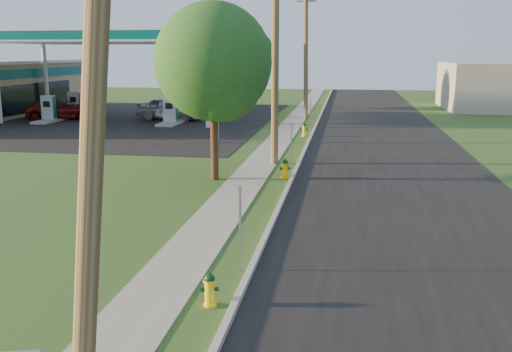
{
  "coord_description": "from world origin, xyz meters",
  "views": [
    {
      "loc": [
        2.53,
        -7.85,
        4.89
      ],
      "look_at": [
        0.0,
        8.0,
        1.4
      ],
      "focal_mm": 40.0,
      "sensor_mm": 36.0,
      "label": 1
    }
  ],
  "objects_px": {
    "car_red": "(63,110)",
    "price_pylon": "(215,42)",
    "utility_pole_mid": "(275,51)",
    "fuel_pump_nw": "(49,112)",
    "fuel_pump_se": "(186,109)",
    "fuel_pump_sw": "(75,107)",
    "tree_lot": "(249,57)",
    "tree_verge": "(215,67)",
    "hydrant_near": "(210,289)",
    "hydrant_far": "(304,130)",
    "hydrant_mid": "(285,169)",
    "utility_pole_near": "(95,59)",
    "car_silver": "(170,109)",
    "fuel_pump_ne": "(170,114)",
    "utility_pole_far": "(306,53)"
  },
  "relations": [
    {
      "from": "fuel_pump_sw",
      "to": "tree_lot",
      "type": "xyz_separation_m",
      "value": [
        12.45,
        8.01,
        3.78
      ]
    },
    {
      "from": "fuel_pump_sw",
      "to": "hydrant_near",
      "type": "xyz_separation_m",
      "value": [
        18.49,
        -31.69,
        -0.38
      ]
    },
    {
      "from": "fuel_pump_se",
      "to": "car_red",
      "type": "relative_size",
      "value": 0.61
    },
    {
      "from": "fuel_pump_nw",
      "to": "hydrant_mid",
      "type": "bearing_deg",
      "value": -40.46
    },
    {
      "from": "utility_pole_mid",
      "to": "car_silver",
      "type": "distance_m",
      "value": 18.93
    },
    {
      "from": "hydrant_far",
      "to": "price_pylon",
      "type": "bearing_deg",
      "value": -145.2
    },
    {
      "from": "hydrant_mid",
      "to": "car_silver",
      "type": "height_order",
      "value": "car_silver"
    },
    {
      "from": "car_red",
      "to": "utility_pole_mid",
      "type": "bearing_deg",
      "value": -154.17
    },
    {
      "from": "car_red",
      "to": "hydrant_mid",
      "type": "bearing_deg",
      "value": -158.11
    },
    {
      "from": "hydrant_near",
      "to": "car_red",
      "type": "xyz_separation_m",
      "value": [
        -18.31,
        29.4,
        0.39
      ]
    },
    {
      "from": "tree_lot",
      "to": "utility_pole_far",
      "type": "bearing_deg",
      "value": -52.13
    },
    {
      "from": "tree_lot",
      "to": "car_red",
      "type": "height_order",
      "value": "tree_lot"
    },
    {
      "from": "utility_pole_mid",
      "to": "fuel_pump_sw",
      "type": "xyz_separation_m",
      "value": [
        -17.9,
        17.0,
        -4.23
      ]
    },
    {
      "from": "fuel_pump_nw",
      "to": "tree_lot",
      "type": "distance_m",
      "value": 17.71
    },
    {
      "from": "tree_lot",
      "to": "hydrant_far",
      "type": "xyz_separation_m",
      "value": [
        6.12,
        -16.33,
        -4.1
      ]
    },
    {
      "from": "utility_pole_mid",
      "to": "hydrant_far",
      "type": "relative_size",
      "value": 11.83
    },
    {
      "from": "utility_pole_mid",
      "to": "hydrant_mid",
      "type": "xyz_separation_m",
      "value": [
        0.79,
        -2.94,
        -4.56
      ]
    },
    {
      "from": "fuel_pump_sw",
      "to": "hydrant_near",
      "type": "distance_m",
      "value": 36.69
    },
    {
      "from": "fuel_pump_se",
      "to": "tree_lot",
      "type": "height_order",
      "value": "tree_lot"
    },
    {
      "from": "utility_pole_far",
      "to": "tree_lot",
      "type": "relative_size",
      "value": 1.36
    },
    {
      "from": "fuel_pump_ne",
      "to": "hydrant_mid",
      "type": "xyz_separation_m",
      "value": [
        9.69,
        -15.94,
        -0.33
      ]
    },
    {
      "from": "tree_lot",
      "to": "hydrant_near",
      "type": "distance_m",
      "value": 40.37
    },
    {
      "from": "utility_pole_mid",
      "to": "fuel_pump_se",
      "type": "height_order",
      "value": "utility_pole_mid"
    },
    {
      "from": "fuel_pump_nw",
      "to": "fuel_pump_ne",
      "type": "distance_m",
      "value": 9.0
    },
    {
      "from": "hydrant_mid",
      "to": "price_pylon",
      "type": "bearing_deg",
      "value": 119.06
    },
    {
      "from": "utility_pole_mid",
      "to": "price_pylon",
      "type": "relative_size",
      "value": 1.43
    },
    {
      "from": "utility_pole_near",
      "to": "utility_pole_far",
      "type": "xyz_separation_m",
      "value": [
        -0.0,
        36.0,
        0.0
      ]
    },
    {
      "from": "utility_pole_near",
      "to": "price_pylon",
      "type": "relative_size",
      "value": 1.38
    },
    {
      "from": "utility_pole_near",
      "to": "fuel_pump_nw",
      "type": "relative_size",
      "value": 2.96
    },
    {
      "from": "fuel_pump_nw",
      "to": "car_silver",
      "type": "height_order",
      "value": "fuel_pump_nw"
    },
    {
      "from": "price_pylon",
      "to": "car_red",
      "type": "xyz_separation_m",
      "value": [
        -13.82,
        9.21,
        -4.7
      ]
    },
    {
      "from": "tree_lot",
      "to": "hydrant_far",
      "type": "height_order",
      "value": "tree_lot"
    },
    {
      "from": "tree_verge",
      "to": "hydrant_near",
      "type": "relative_size",
      "value": 9.67
    },
    {
      "from": "price_pylon",
      "to": "tree_verge",
      "type": "xyz_separation_m",
      "value": [
        2.09,
        -9.09,
        -1.07
      ]
    },
    {
      "from": "fuel_pump_ne",
      "to": "hydrant_far",
      "type": "bearing_deg",
      "value": -24.3
    },
    {
      "from": "utility_pole_mid",
      "to": "fuel_pump_nw",
      "type": "height_order",
      "value": "utility_pole_mid"
    },
    {
      "from": "car_red",
      "to": "fuel_pump_se",
      "type": "bearing_deg",
      "value": -99.94
    },
    {
      "from": "hydrant_mid",
      "to": "hydrant_far",
      "type": "xyz_separation_m",
      "value": [
        -0.12,
        11.61,
        0.01
      ]
    },
    {
      "from": "tree_verge",
      "to": "hydrant_near",
      "type": "distance_m",
      "value": 12.05
    },
    {
      "from": "car_silver",
      "to": "tree_lot",
      "type": "bearing_deg",
      "value": -16.65
    },
    {
      "from": "hydrant_near",
      "to": "car_red",
      "type": "relative_size",
      "value": 0.13
    },
    {
      "from": "car_red",
      "to": "price_pylon",
      "type": "bearing_deg",
      "value": -148.15
    },
    {
      "from": "fuel_pump_sw",
      "to": "tree_lot",
      "type": "distance_m",
      "value": 15.28
    },
    {
      "from": "fuel_pump_se",
      "to": "car_red",
      "type": "height_order",
      "value": "fuel_pump_se"
    },
    {
      "from": "utility_pole_near",
      "to": "hydrant_mid",
      "type": "height_order",
      "value": "utility_pole_near"
    },
    {
      "from": "fuel_pump_ne",
      "to": "car_silver",
      "type": "relative_size",
      "value": 0.65
    },
    {
      "from": "utility_pole_near",
      "to": "car_silver",
      "type": "height_order",
      "value": "utility_pole_near"
    },
    {
      "from": "fuel_pump_nw",
      "to": "car_red",
      "type": "height_order",
      "value": "fuel_pump_nw"
    },
    {
      "from": "tree_verge",
      "to": "car_red",
      "type": "height_order",
      "value": "tree_verge"
    },
    {
      "from": "tree_lot",
      "to": "car_red",
      "type": "bearing_deg",
      "value": -140.0
    }
  ]
}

